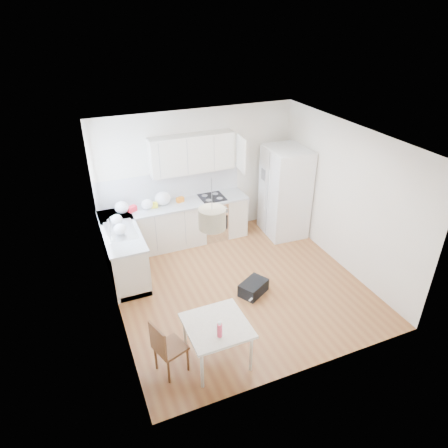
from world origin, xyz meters
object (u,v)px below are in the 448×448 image
at_px(refrigerator, 285,192).
at_px(dining_chair, 171,346).
at_px(dining_table, 217,328).
at_px(gym_bag, 253,288).

height_order(refrigerator, dining_chair, refrigerator).
height_order(dining_table, dining_chair, dining_chair).
relative_size(dining_chair, gym_bag, 1.75).
height_order(refrigerator, gym_bag, refrigerator).
bearing_deg(gym_bag, dining_table, -164.56).
bearing_deg(refrigerator, gym_bag, -129.70).
distance_m(refrigerator, dining_chair, 4.38).
xyz_separation_m(dining_chair, gym_bag, (1.77, 1.06, -0.32)).
height_order(dining_chair, gym_bag, dining_chair).
distance_m(refrigerator, dining_table, 3.95).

